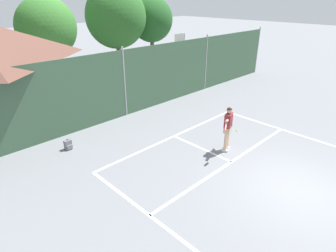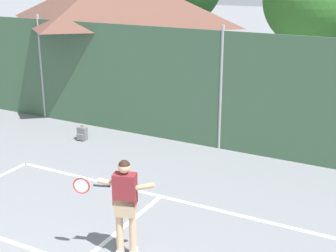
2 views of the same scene
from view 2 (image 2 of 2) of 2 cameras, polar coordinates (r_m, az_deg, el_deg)
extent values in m
cube|color=white|center=(11.15, -0.87, -8.27)|extent=(8.20, 0.10, 0.01)
cube|color=white|center=(9.99, -5.22, -11.73)|extent=(0.10, 2.97, 0.01)
cube|color=#38563D|center=(13.56, 6.25, 4.04)|extent=(26.00, 0.05, 3.36)
cylinder|color=#99999E|center=(16.98, -14.66, 6.70)|extent=(0.09, 0.09, 3.51)
cylinder|color=#99999E|center=(13.54, 6.26, 4.35)|extent=(0.09, 0.09, 3.51)
cube|color=beige|center=(18.78, -5.94, 7.53)|extent=(6.66, 5.46, 3.04)
cylinder|color=brown|center=(26.23, -6.63, 9.73)|extent=(0.36, 0.36, 2.30)
cylinder|color=brown|center=(24.39, 0.44, 9.32)|extent=(0.36, 0.36, 2.39)
cylinder|color=brown|center=(22.20, 15.93, 7.16)|extent=(0.36, 0.36, 1.95)
cube|color=silver|center=(9.14, -5.62, -14.52)|extent=(0.20, 0.28, 0.10)
cylinder|color=tan|center=(8.84, -4.18, -12.18)|extent=(0.13, 0.13, 0.82)
cylinder|color=tan|center=(8.90, -5.71, -12.02)|extent=(0.13, 0.13, 0.82)
cube|color=tan|center=(8.64, -5.03, -9.41)|extent=(0.42, 0.34, 0.32)
cube|color=maroon|center=(8.49, -5.10, -7.38)|extent=(0.46, 0.36, 0.56)
sphere|color=tan|center=(8.32, -5.17, -4.83)|extent=(0.22, 0.22, 0.22)
sphere|color=black|center=(8.31, -5.18, -4.70)|extent=(0.21, 0.21, 0.21)
cylinder|color=tan|center=(8.47, -6.48, -6.73)|extent=(0.56, 0.26, 0.17)
cylinder|color=tan|center=(8.41, -3.24, -7.22)|extent=(0.51, 0.25, 0.22)
cylinder|color=black|center=(8.53, -7.82, -6.99)|extent=(0.30, 0.13, 0.04)
torus|color=red|center=(8.59, -10.16, -6.93)|extent=(0.30, 0.12, 0.30)
cylinder|color=silver|center=(8.59, -10.16, -6.93)|extent=(0.25, 0.09, 0.26)
cube|color=slate|center=(14.80, -10.05, -0.88)|extent=(0.29, 0.19, 0.40)
cube|color=slate|center=(14.74, -10.30, -1.31)|extent=(0.23, 0.07, 0.18)
torus|color=black|center=(14.73, -10.09, -0.08)|extent=(0.09, 0.02, 0.09)
camera|label=1|loc=(13.00, -60.47, 12.64)|focal=30.36mm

